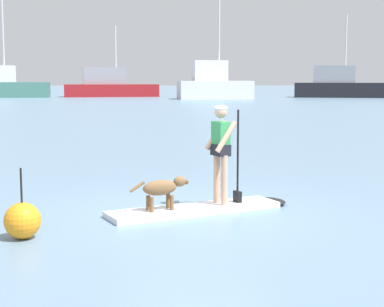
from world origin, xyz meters
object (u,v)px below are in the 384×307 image
Objects in this scene: marker_buoy at (22,221)px; dog at (163,188)px; person_paddler at (221,147)px; moored_boat_center at (214,85)px; moored_boat_far_starboard at (109,86)px; paddleboard at (206,208)px; moored_boat_outer at (338,86)px.

dog is at bearing 34.75° from marker_buoy.
moored_boat_center is at bearing 85.61° from person_paddler.
marker_buoy is at bearing -97.11° from moored_boat_center.
moored_boat_center reaches higher than moored_boat_far_starboard.
moored_boat_far_starboard is at bearing 142.35° from moored_boat_center.
moored_boat_far_starboard is (-7.05, 68.72, 0.92)m from dog.
moored_boat_center is at bearing 84.65° from dog.
paddleboard is 3.27m from marker_buoy.
moored_boat_far_starboard is 70.30m from marker_buoy.
moored_boat_far_starboard reaches higher than marker_buoy.
marker_buoy is at bearing -109.48° from moored_boat_outer.
person_paddler is at bearing 31.50° from marker_buoy.
moored_boat_center is at bearing 85.35° from paddleboard.
person_paddler is at bearing -83.25° from moored_boat_far_starboard.
moored_boat_center is at bearing 82.89° from marker_buoy.
person_paddler is at bearing -107.57° from moored_boat_outer.
moored_boat_far_starboard is 11.86× the size of marker_buoy.
moored_boat_far_starboard is at bearing 96.75° from person_paddler.
person_paddler is at bearing -94.39° from moored_boat_center.
paddleboard is 68.83m from moored_boat_far_starboard.
paddleboard is at bearing -94.65° from moored_boat_center.
moored_boat_outer is at bearing 19.09° from moored_boat_center.
paddleboard is at bearing 24.44° from dog.
moored_boat_far_starboard is at bearing 171.48° from moored_boat_outer.
paddleboard is at bearing -155.56° from person_paddler.
moored_boat_far_starboard is 15.89m from moored_boat_center.
moored_boat_outer is at bearing 70.52° from marker_buoy.
moored_boat_far_starboard reaches higher than dog.
moored_boat_far_starboard reaches higher than paddleboard.
marker_buoy is at bearing -147.85° from paddleboard.
person_paddler is 68.73m from moored_boat_far_starboard.
moored_boat_far_starboard is 1.07× the size of moored_boat_outer.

